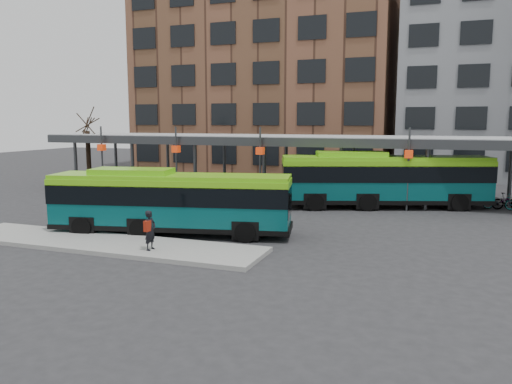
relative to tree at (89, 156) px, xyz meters
name	(u,v)px	position (x,y,z in m)	size (l,w,h in m)	color
ground	(251,240)	(18.00, -12.00, -2.43)	(120.00, 120.00, 0.00)	#28282B
boarding_island	(103,243)	(12.50, -15.00, -2.34)	(14.00, 3.00, 0.18)	gray
canopy	(317,140)	(17.94, 0.87, 1.47)	(40.00, 6.53, 4.80)	#999B9E
tree	(89,156)	(0.00, 0.00, 0.00)	(1.64, 1.64, 5.60)	black
building_brick	(268,66)	(8.00, 20.00, 8.57)	(26.00, 14.00, 22.00)	brown
bus_front	(170,200)	(14.12, -12.18, -0.86)	(11.18, 4.55, 3.01)	#06484A
bus_rear	(384,179)	(22.57, -1.51, -0.68)	(12.40, 6.44, 3.37)	#06484A
pedestrian	(150,230)	(15.15, -15.57, -1.46)	(0.40, 0.62, 1.56)	black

